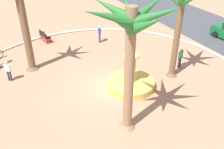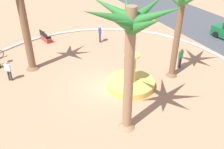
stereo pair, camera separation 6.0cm
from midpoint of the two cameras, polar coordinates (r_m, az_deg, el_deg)
name	(u,v)px [view 1 (the left image)]	position (r m, az deg, el deg)	size (l,w,h in m)	color
ground_plane	(104,86)	(17.78, -1.91, -2.76)	(80.00, 80.00, 0.00)	tan
plaza_curb	(104,85)	(17.72, -1.92, -2.49)	(21.90, 21.90, 0.20)	silver
fountain	(131,82)	(17.65, 4.17, -1.77)	(3.40, 3.40, 2.55)	gold
palm_tree_near_fountain	(22,12)	(19.11, -19.97, 13.33)	(3.64, 3.53, 6.78)	brown
palm_tree_by_curb	(130,40)	(11.60, 4.09, 7.83)	(4.25, 4.45, 7.24)	#8E6B4C
palm_tree_mid_plaza	(181,10)	(17.54, 15.44, 13.94)	(3.82, 3.56, 6.74)	brown
bench_north	(45,38)	(25.39, -15.11, 8.09)	(1.66, 0.78, 1.00)	#B73D33
person_cyclist_helmet	(8,70)	(19.46, -22.75, 0.95)	(0.35, 0.47, 1.61)	#33333D
person_cyclist_photo	(180,57)	(20.36, 15.26, 3.93)	(0.24, 0.53, 1.69)	#33333D
person_pedestrian_stroll	(99,33)	(24.11, -2.96, 9.44)	(0.53, 0.25, 1.67)	#33333D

